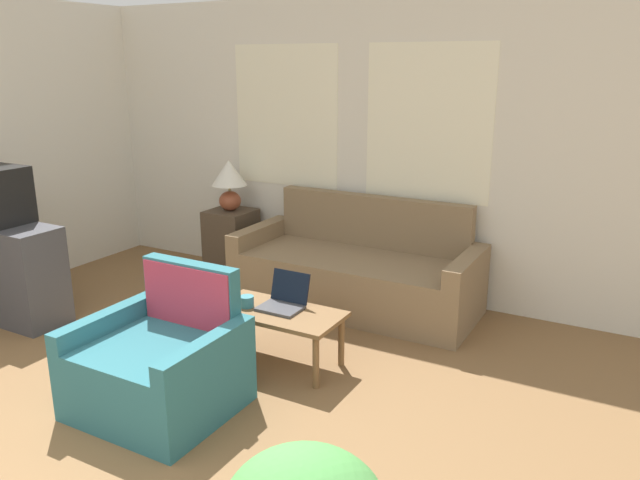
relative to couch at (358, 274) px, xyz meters
name	(u,v)px	position (x,y,z in m)	size (l,w,h in m)	color
wall_back	(361,147)	(-0.20, 0.44, 1.03)	(6.60, 0.06, 2.60)	silver
couch	(358,274)	(0.00, 0.00, 0.00)	(2.08, 0.86, 0.91)	#846B4C
armchair	(163,366)	(-0.31, -2.08, -0.02)	(0.89, 0.80, 0.84)	#2D6B75
tv_dresser	(5,271)	(-2.40, -1.65, 0.12)	(1.08, 0.43, 0.80)	#424247
side_table	(232,242)	(-1.44, 0.13, 0.05)	(0.42, 0.42, 0.65)	#4C3D2D
table_lamp	(229,179)	(-1.44, 0.13, 0.68)	(0.34, 0.34, 0.49)	brown
coffee_table	(278,317)	(-0.01, -1.27, 0.06)	(0.91, 0.46, 0.39)	brown
laptop	(284,300)	(0.00, -1.19, 0.17)	(0.29, 0.28, 0.23)	#47474C
cup_navy	(247,302)	(-0.23, -1.31, 0.15)	(0.10, 0.10, 0.08)	teal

